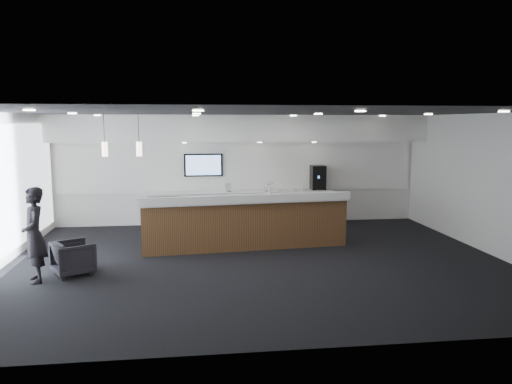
{
  "coord_description": "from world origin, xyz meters",
  "views": [
    {
      "loc": [
        -1.29,
        -9.75,
        2.8
      ],
      "look_at": [
        0.12,
        1.3,
        1.25
      ],
      "focal_mm": 35.0,
      "sensor_mm": 36.0,
      "label": 1
    }
  ],
  "objects": [
    {
      "name": "cup_0",
      "position": [
        1.73,
        3.52,
        0.99
      ],
      "size": [
        0.09,
        0.09,
        0.09
      ],
      "primitive_type": "imported",
      "color": "white",
      "rests_on": "back_credenza"
    },
    {
      "name": "cup_2",
      "position": [
        1.45,
        3.52,
        0.99
      ],
      "size": [
        0.12,
        0.12,
        0.09
      ],
      "primitive_type": "imported",
      "rotation": [
        0.0,
        0.0,
        1.29
      ],
      "color": "white",
      "rests_on": "back_credenza"
    },
    {
      "name": "ceiling_can_lights",
      "position": [
        0.0,
        0.0,
        2.97
      ],
      "size": [
        7.0,
        5.0,
        0.02
      ],
      "primitive_type": null,
      "color": "white",
      "rests_on": "ceiling"
    },
    {
      "name": "wall_tv",
      "position": [
        -1.0,
        3.91,
        1.65
      ],
      "size": [
        1.05,
        0.08,
        0.62
      ],
      "color": "black",
      "rests_on": "back_wall"
    },
    {
      "name": "pendant_left",
      "position": [
        -2.4,
        0.8,
        2.25
      ],
      "size": [
        0.12,
        0.12,
        0.3
      ],
      "primitive_type": "cylinder",
      "color": "#FFE7C6",
      "rests_on": "ceiling"
    },
    {
      "name": "ground",
      "position": [
        0.0,
        0.0,
        0.0
      ],
      "size": [
        10.0,
        10.0,
        0.0
      ],
      "primitive_type": "plane",
      "color": "black",
      "rests_on": "ground"
    },
    {
      "name": "info_sign_right",
      "position": [
        0.71,
        3.5,
        1.07
      ],
      "size": [
        0.18,
        0.05,
        0.23
      ],
      "primitive_type": "cube",
      "rotation": [
        0.0,
        0.0,
        0.19
      ],
      "color": "silver",
      "rests_on": "back_credenza"
    },
    {
      "name": "cup_3",
      "position": [
        1.31,
        3.52,
        0.99
      ],
      "size": [
        0.12,
        0.12,
        0.09
      ],
      "primitive_type": "imported",
      "rotation": [
        0.0,
        0.0,
        1.94
      ],
      "color": "white",
      "rests_on": "back_credenza"
    },
    {
      "name": "cup_1",
      "position": [
        1.59,
        3.52,
        0.99
      ],
      "size": [
        0.13,
        0.13,
        0.09
      ],
      "primitive_type": "imported",
      "rotation": [
        0.0,
        0.0,
        0.65
      ],
      "color": "white",
      "rests_on": "back_credenza"
    },
    {
      "name": "armchair",
      "position": [
        -3.52,
        -0.42,
        0.31
      ],
      "size": [
        0.93,
        0.92,
        0.63
      ],
      "primitive_type": "imported",
      "rotation": [
        0.0,
        0.0,
        2.08
      ],
      "color": "black",
      "rests_on": "ground"
    },
    {
      "name": "alcove_panel",
      "position": [
        0.0,
        3.97,
        1.6
      ],
      "size": [
        9.8,
        0.06,
        1.4
      ],
      "primitive_type": "cube",
      "color": "white",
      "rests_on": "back_wall"
    },
    {
      "name": "cup_5",
      "position": [
        1.03,
        3.52,
        0.99
      ],
      "size": [
        0.1,
        0.1,
        0.09
      ],
      "primitive_type": "imported",
      "rotation": [
        0.0,
        0.0,
        3.23
      ],
      "color": "white",
      "rests_on": "back_credenza"
    },
    {
      "name": "pendant_right",
      "position": [
        -3.1,
        0.8,
        2.25
      ],
      "size": [
        0.12,
        0.12,
        0.3
      ],
      "primitive_type": "cylinder",
      "color": "#FFE7C6",
      "rests_on": "ceiling"
    },
    {
      "name": "soffit_bulkhead",
      "position": [
        0.0,
        3.55,
        2.65
      ],
      "size": [
        10.0,
        0.9,
        0.7
      ],
      "primitive_type": "cube",
      "color": "white",
      "rests_on": "back_wall"
    },
    {
      "name": "cup_4",
      "position": [
        1.17,
        3.52,
        0.99
      ],
      "size": [
        0.13,
        0.13,
        0.09
      ],
      "primitive_type": "imported",
      "rotation": [
        0.0,
        0.0,
        2.58
      ],
      "color": "white",
      "rests_on": "back_credenza"
    },
    {
      "name": "coffee_machine",
      "position": [
        2.17,
        3.72,
        1.28
      ],
      "size": [
        0.39,
        0.52,
        0.67
      ],
      "rotation": [
        0.0,
        0.0,
        -0.02
      ],
      "color": "black",
      "rests_on": "back_credenza"
    },
    {
      "name": "lounge_guest",
      "position": [
        -4.07,
        -0.77,
        0.84
      ],
      "size": [
        0.61,
        0.73,
        1.69
      ],
      "primitive_type": "imported",
      "rotation": [
        0.0,
        0.0,
        -1.18
      ],
      "color": "black",
      "rests_on": "ground"
    },
    {
      "name": "service_counter",
      "position": [
        -0.14,
        1.14,
        0.58
      ],
      "size": [
        4.71,
        1.23,
        1.49
      ],
      "rotation": [
        0.0,
        0.0,
        0.1
      ],
      "color": "#4B2D19",
      "rests_on": "ground"
    },
    {
      "name": "right_wall",
      "position": [
        5.0,
        0.0,
        1.5
      ],
      "size": [
        0.02,
        8.0,
        3.0
      ],
      "primitive_type": "cube",
      "color": "white",
      "rests_on": "ground"
    },
    {
      "name": "info_sign_left",
      "position": [
        -0.35,
        3.58,
        1.07
      ],
      "size": [
        0.18,
        0.07,
        0.24
      ],
      "primitive_type": "cube",
      "rotation": [
        0.0,
        0.0,
        0.3
      ],
      "color": "silver",
      "rests_on": "back_credenza"
    },
    {
      "name": "ceiling",
      "position": [
        0.0,
        0.0,
        3.0
      ],
      "size": [
        10.0,
        8.0,
        0.02
      ],
      "primitive_type": "cube",
      "color": "black",
      "rests_on": "back_wall"
    },
    {
      "name": "back_credenza",
      "position": [
        -0.0,
        3.64,
        0.48
      ],
      "size": [
        5.06,
        0.66,
        0.95
      ],
      "color": "#9B9DA3",
      "rests_on": "ground"
    },
    {
      "name": "back_wall",
      "position": [
        0.0,
        4.0,
        1.5
      ],
      "size": [
        10.0,
        0.02,
        3.0
      ],
      "primitive_type": "cube",
      "color": "white",
      "rests_on": "ground"
    }
  ]
}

